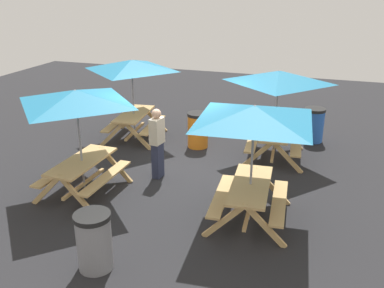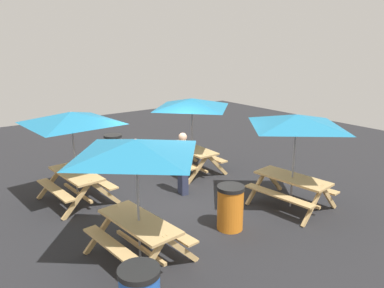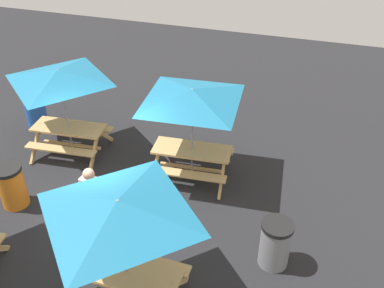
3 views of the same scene
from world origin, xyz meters
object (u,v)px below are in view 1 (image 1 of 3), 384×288
at_px(picnic_table_2, 254,122).
at_px(picnic_table_3, 132,71).
at_px(trash_bin_gray, 94,241).
at_px(person_standing, 157,142).
at_px(trash_bin_blue, 314,125).
at_px(picnic_table_1, 278,83).
at_px(trash_bin_orange, 198,130).
at_px(picnic_table_0, 76,105).

relative_size(picnic_table_2, picnic_table_3, 1.21).
bearing_deg(trash_bin_gray, person_standing, -174.02).
height_order(picnic_table_3, trash_bin_blue, picnic_table_3).
relative_size(picnic_table_1, trash_bin_blue, 2.38).
bearing_deg(person_standing, picnic_table_3, -135.21).
bearing_deg(trash_bin_orange, picnic_table_2, 32.17).
relative_size(picnic_table_2, trash_bin_blue, 2.88).
relative_size(trash_bin_blue, person_standing, 0.59).
xyz_separation_m(picnic_table_2, trash_bin_blue, (-4.85, 0.88, -1.49)).
height_order(picnic_table_2, trash_bin_blue, picnic_table_2).
bearing_deg(picnic_table_0, trash_bin_blue, 138.52).
xyz_separation_m(picnic_table_0, trash_bin_orange, (-3.41, 1.51, -1.49)).
height_order(picnic_table_1, trash_bin_orange, picnic_table_1).
distance_m(picnic_table_2, picnic_table_3, 5.33).
height_order(trash_bin_blue, trash_bin_orange, same).
relative_size(picnic_table_1, trash_bin_gray, 2.38).
bearing_deg(picnic_table_2, picnic_table_3, -134.61).
bearing_deg(picnic_table_0, picnic_table_2, 91.74).
bearing_deg(picnic_table_3, picnic_table_1, 80.74).
bearing_deg(picnic_table_3, picnic_table_0, 1.09).
xyz_separation_m(picnic_table_1, trash_bin_orange, (-0.16, -2.12, -1.49)).
xyz_separation_m(trash_bin_orange, trash_bin_gray, (5.62, 0.07, 0.00)).
bearing_deg(picnic_table_3, trash_bin_gray, 13.41).
bearing_deg(trash_bin_orange, trash_bin_gray, 0.74).
bearing_deg(trash_bin_gray, picnic_table_2, 137.54).
relative_size(picnic_table_3, trash_bin_gray, 2.38).
height_order(picnic_table_1, trash_bin_blue, picnic_table_1).
bearing_deg(trash_bin_gray, trash_bin_orange, -179.26).
distance_m(picnic_table_2, trash_bin_blue, 5.15).
bearing_deg(trash_bin_orange, picnic_table_0, -23.88).
distance_m(picnic_table_1, trash_bin_orange, 2.60).
bearing_deg(trash_bin_gray, trash_bin_blue, 157.56).
distance_m(picnic_table_1, picnic_table_3, 4.07).
bearing_deg(trash_bin_blue, picnic_table_0, -42.76).
height_order(picnic_table_0, picnic_table_2, same).
height_order(picnic_table_3, trash_bin_orange, picnic_table_3).
bearing_deg(picnic_table_2, picnic_table_1, 175.63).
height_order(picnic_table_1, trash_bin_gray, picnic_table_1).
bearing_deg(picnic_table_1, trash_bin_orange, -99.36).
bearing_deg(picnic_table_1, trash_bin_gray, -25.57).
height_order(picnic_table_0, trash_bin_blue, picnic_table_0).
relative_size(picnic_table_3, trash_bin_blue, 2.38).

